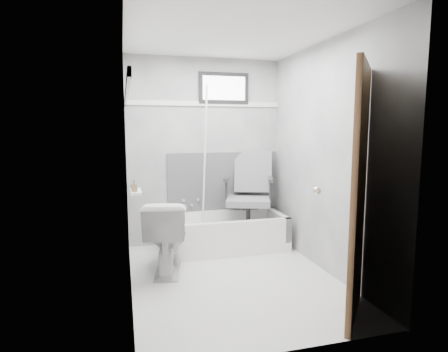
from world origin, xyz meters
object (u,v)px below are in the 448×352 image
object	(u,v)px
bathtub	(225,232)
toilet	(167,236)
office_chair	(248,194)
door	(414,199)
soap_bottle_b	(134,185)
soap_bottle_a	(135,186)

from	to	relation	value
bathtub	toilet	distance (m)	0.99
office_chair	door	bearing A→B (deg)	-57.84
door	soap_bottle_b	bearing A→B (deg)	141.59
bathtub	door	size ratio (longest dim) A/B	0.75
toilet	bathtub	bearing A→B (deg)	-133.02
bathtub	office_chair	distance (m)	0.56
door	soap_bottle_b	world-z (taller)	door
office_chair	toilet	xyz separation A→B (m)	(-1.11, -0.60, -0.29)
door	soap_bottle_b	size ratio (longest dim) A/B	19.32
door	toilet	bearing A→B (deg)	134.19
soap_bottle_a	office_chair	bearing A→B (deg)	31.10
office_chair	door	xyz separation A→B (m)	(0.49, -2.24, 0.33)
bathtub	door	bearing A→B (deg)	-69.90
door	soap_bottle_a	size ratio (longest dim) A/B	17.70
soap_bottle_a	bathtub	bearing A→B (deg)	36.68
toilet	soap_bottle_a	world-z (taller)	soap_bottle_a
soap_bottle_a	toilet	bearing A→B (deg)	39.45
bathtub	soap_bottle_a	xyz separation A→B (m)	(-1.11, -0.83, 0.76)
bathtub	soap_bottle_b	bearing A→B (deg)	-148.25
door	bathtub	bearing A→B (deg)	110.10
office_chair	soap_bottle_b	size ratio (longest dim) A/B	10.64
office_chair	door	world-z (taller)	door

